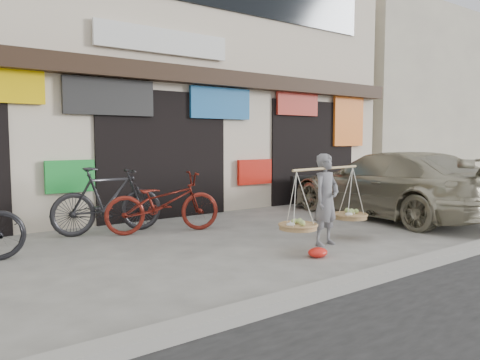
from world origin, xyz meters
TOP-DOWN VIEW (x-y plane):
  - ground at (0.00, 0.00)m, footprint 70.00×70.00m
  - kerb at (0.00, -2.00)m, footprint 70.00×0.25m
  - shophouse_block at (-0.00, 6.42)m, footprint 14.00×6.32m
  - neighbor_east at (13.50, 7.00)m, footprint 12.00×7.00m
  - street_vendor at (0.83, -0.33)m, footprint 1.94×0.72m
  - bike_1 at (-1.58, 2.65)m, footprint 2.04×0.74m
  - bike_2 at (-0.76, 2.13)m, footprint 2.19×1.21m
  - suv at (3.94, 0.70)m, footprint 2.46×5.08m
  - red_bag at (0.16, -0.81)m, footprint 0.31×0.25m

SIDE VIEW (x-z plane):
  - ground at x=0.00m, z-range 0.00..0.00m
  - kerb at x=0.00m, z-range 0.00..0.12m
  - red_bag at x=0.16m, z-range 0.00..0.14m
  - bike_2 at x=-0.76m, z-range 0.00..1.09m
  - bike_1 at x=-1.58m, z-range 0.00..1.20m
  - street_vendor at x=0.83m, z-range -0.07..1.39m
  - suv at x=3.94m, z-range 0.00..1.42m
  - neighbor_east at x=13.50m, z-range 0.00..6.40m
  - shophouse_block at x=0.00m, z-range -0.05..6.95m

